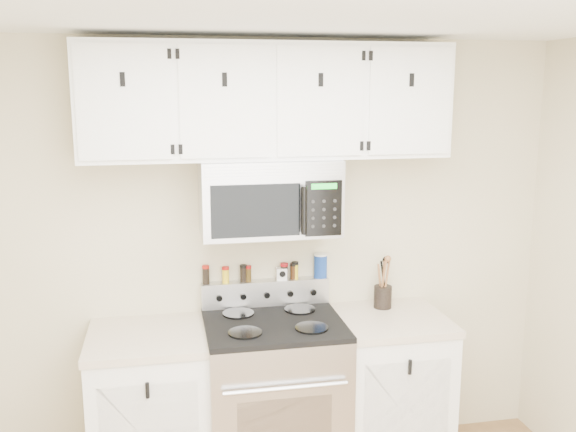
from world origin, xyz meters
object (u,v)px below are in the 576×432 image
at_px(utensil_crock, 383,295).
at_px(range, 274,398).
at_px(salt_canister, 321,265).
at_px(microwave, 269,197).

bearing_deg(utensil_crock, range, -165.82).
height_order(range, salt_canister, salt_canister).
xyz_separation_m(microwave, salt_canister, (0.34, 0.16, -0.46)).
bearing_deg(range, microwave, 89.77).
distance_m(microwave, utensil_crock, 0.94).
distance_m(range, utensil_crock, 0.88).
bearing_deg(range, utensil_crock, 14.18).
bearing_deg(microwave, range, -90.23).
relative_size(microwave, salt_canister, 5.20).
bearing_deg(salt_canister, range, -139.96).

